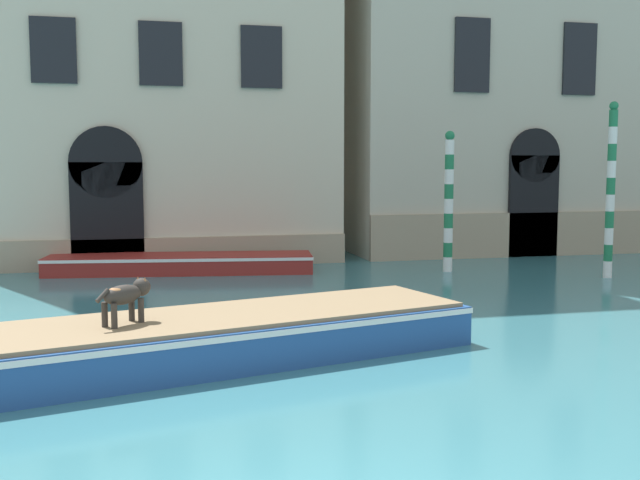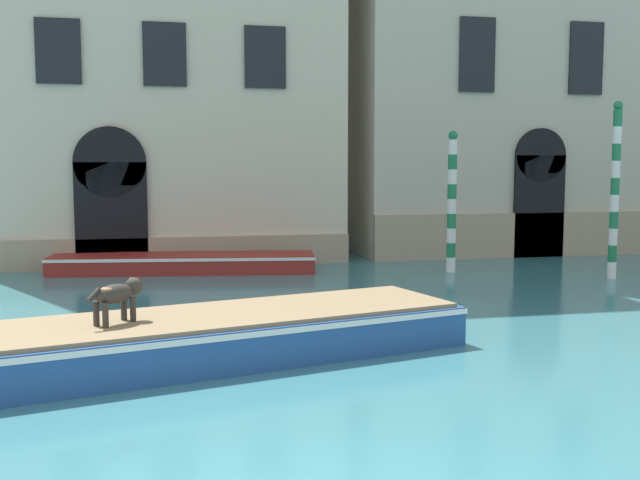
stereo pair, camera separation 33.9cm
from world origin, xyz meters
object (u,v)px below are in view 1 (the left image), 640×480
at_px(boat_foreground, 229,334).
at_px(boat_moored_near_palazzo, 181,263).
at_px(mooring_pole_1, 611,190).
at_px(dog_on_deck, 126,295).
at_px(mooring_pole_0, 449,201).

distance_m(boat_foreground, boat_moored_near_palazzo, 9.06).
bearing_deg(boat_moored_near_palazzo, mooring_pole_1, -9.93).
height_order(dog_on_deck, mooring_pole_1, mooring_pole_1).
distance_m(dog_on_deck, mooring_pole_0, 11.46).
xyz_separation_m(boat_foreground, boat_moored_near_palazzo, (-0.24, 9.05, -0.11)).
bearing_deg(dog_on_deck, mooring_pole_0, 1.21).
bearing_deg(mooring_pole_0, boat_foreground, -131.44).
bearing_deg(boat_foreground, mooring_pole_1, 14.26).
relative_size(dog_on_deck, mooring_pole_1, 0.17).
distance_m(boat_foreground, dog_on_deck, 1.66).
relative_size(boat_foreground, boat_moored_near_palazzo, 1.09).
relative_size(boat_foreground, dog_on_deck, 10.51).
distance_m(boat_foreground, mooring_pole_1, 11.85).
distance_m(mooring_pole_0, mooring_pole_1, 4.03).
bearing_deg(dog_on_deck, mooring_pole_1, -15.80).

